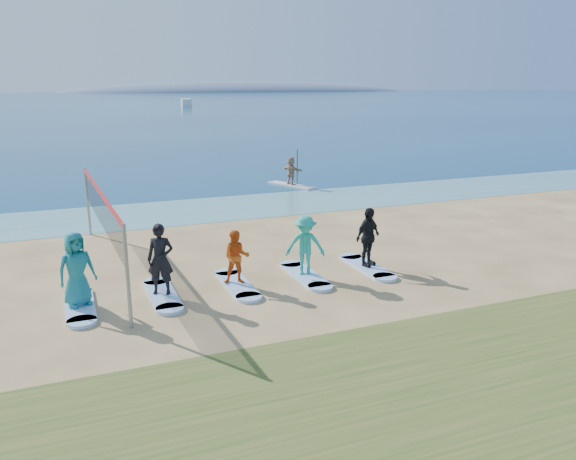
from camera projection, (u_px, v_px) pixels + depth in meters
name	position (u px, v px, depth m)	size (l,w,h in m)	color
ground	(329.00, 283.00, 15.96)	(600.00, 600.00, 0.00)	tan
shallow_water	(227.00, 208.00, 25.36)	(600.00, 600.00, 0.00)	teal
ocean	(81.00, 102.00, 159.33)	(600.00, 600.00, 0.00)	navy
island_ridge	(247.00, 91.00, 319.20)	(220.00, 56.00, 18.00)	slate
volleyball_net	(101.00, 209.00, 16.50)	(0.49, 9.08, 2.50)	gray
paddleboard	(291.00, 186.00, 30.49)	(0.70, 3.00, 0.12)	silver
paddleboarder	(291.00, 171.00, 30.28)	(1.39, 0.44, 1.50)	tan
boat_offshore_b	(186.00, 106.00, 130.01)	(2.07, 5.98, 1.66)	silver
surfboard_0	(80.00, 306.00, 14.17)	(0.70, 2.20, 0.09)	#A0C7F7
student_0	(76.00, 269.00, 13.92)	(0.92, 0.60, 1.89)	#1A7481
surfboard_1	(163.00, 295.00, 14.92)	(0.70, 2.20, 0.09)	#A0C7F7
student_1	(160.00, 259.00, 14.66)	(0.69, 0.45, 1.89)	black
surfboard_2	(237.00, 285.00, 15.67)	(0.70, 2.20, 0.09)	#A0C7F7
student_2	(237.00, 257.00, 15.46)	(0.74, 0.57, 1.52)	#D15316
surfboard_3	(305.00, 275.00, 16.42)	(0.70, 2.20, 0.09)	#A0C7F7
student_3	(305.00, 245.00, 16.18)	(1.13, 0.65, 1.75)	teal
surfboard_4	(367.00, 267.00, 17.17)	(0.70, 2.20, 0.09)	#A0C7F7
student_4	(368.00, 237.00, 16.93)	(1.06, 0.44, 1.80)	black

